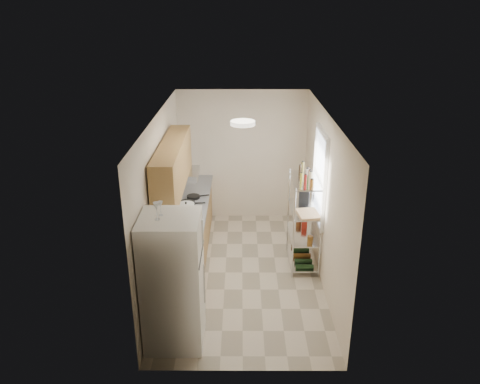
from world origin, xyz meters
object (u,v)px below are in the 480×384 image
at_px(frying_pan_large, 187,203).
at_px(espresso_machine, 305,193).
at_px(refrigerator, 173,281).
at_px(rice_cooker, 186,210).
at_px(cutting_board, 308,214).

bearing_deg(frying_pan_large, espresso_machine, -7.11).
height_order(refrigerator, espresso_machine, refrigerator).
bearing_deg(frying_pan_large, rice_cooker, -89.45).
xyz_separation_m(refrigerator, frying_pan_large, (-0.08, 2.34, 0.04)).
bearing_deg(refrigerator, espresso_machine, 49.74).
distance_m(frying_pan_large, espresso_machine, 2.00).
bearing_deg(espresso_machine, refrigerator, -118.36).
relative_size(refrigerator, cutting_board, 4.23).
bearing_deg(frying_pan_large, cutting_board, -22.48).
bearing_deg(rice_cooker, espresso_machine, 11.23).
height_order(rice_cooker, frying_pan_large, rice_cooker).
distance_m(refrigerator, espresso_machine, 2.97).
relative_size(cutting_board, espresso_machine, 1.43).
relative_size(frying_pan_large, espresso_machine, 0.97).
bearing_deg(frying_pan_large, refrigerator, -92.77).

